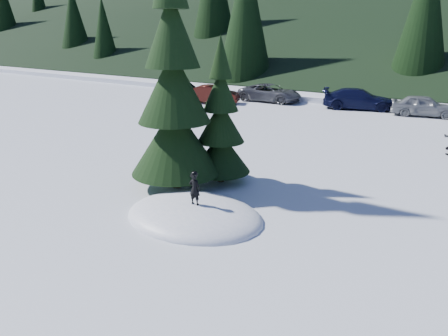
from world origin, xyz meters
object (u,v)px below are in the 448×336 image
Objects in this scene: spruce_short at (221,127)px; car_3 at (359,99)px; car_0 at (185,88)px; spruce_tall at (174,96)px; car_2 at (270,93)px; car_1 at (213,94)px; child_skier at (195,189)px; car_4 at (424,106)px.

spruce_short is 18.26m from car_3.
car_0 is (-14.80, 16.21, -1.47)m from spruce_short.
car_2 is (-6.38, 19.02, -2.64)m from spruce_tall.
spruce_short is at bearing 164.64° from car_3.
car_0 is at bearing 45.38° from car_1.
car_1 is (-12.00, 17.81, -0.29)m from child_skier.
spruce_tall is 2.11m from spruce_short.
car_2 is at bearing -76.07° from child_skier.
spruce_tall is at bearing 161.59° from car_3.
spruce_short is at bearing 54.46° from spruce_tall.
child_skier is 22.63m from car_2.
car_1 is 10.80m from car_3.
car_4 is at bearing -99.01° from car_1.
car_4 is at bearing -85.65° from car_0.
car_1 is 0.83× the size of car_2.
spruce_short is 1.32× the size of car_4.
spruce_tall is 18.84m from car_1.
child_skier is 0.20× the size of car_3.
car_2 is at bearing -69.39° from car_1.
child_skier is 0.26× the size of car_0.
spruce_short is at bearing -138.65° from car_0.
car_4 is (4.83, 19.37, -2.63)m from spruce_tall.
spruce_tall is at bearing -170.98° from car_1.
child_skier is 25.28m from car_0.
child_skier reaches higher than car_3.
spruce_short is 1.08× the size of car_3.
car_0 is at bearing 128.09° from spruce_tall.
spruce_tall is at bearing -164.03° from car_2.
spruce_short is at bearing -165.95° from car_1.
car_1 is at bearing 92.77° from car_4.
car_3 reaches higher than car_2.
car_3 is 1.23× the size of car_4.
spruce_tall is 8.80× the size of child_skier.
child_skier is (1.30, -3.28, -1.13)m from spruce_short.
car_1 is at bearing 130.37° from car_2.
child_skier reaches higher than car_2.
car_4 is (3.83, 17.97, -1.41)m from spruce_short.
spruce_tall reaches higher than car_2.
spruce_tall is 1.73× the size of car_3.
car_3 is at bearing 88.67° from spruce_tall.
car_3 is (-0.55, 18.20, -1.38)m from spruce_short.
child_skier is (2.30, -1.88, -2.35)m from spruce_tall.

